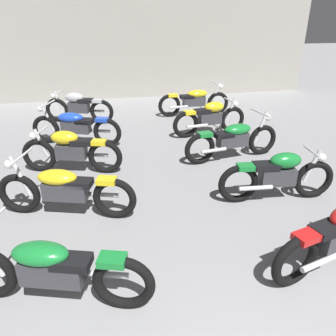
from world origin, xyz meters
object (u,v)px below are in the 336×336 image
motorcycle_left_row_1 (51,269)px  motorcycle_left_row_3 (71,150)px  motorcycle_right_row_2 (278,175)px  motorcycle_left_row_5 (79,107)px  motorcycle_right_row_4 (210,117)px  motorcycle_right_row_5 (194,100)px  motorcycle_left_row_4 (75,126)px  motorcycle_right_row_3 (233,139)px  motorcycle_left_row_2 (65,189)px

motorcycle_left_row_1 → motorcycle_left_row_3: bearing=90.2°
motorcycle_right_row_2 → motorcycle_left_row_5: bearing=124.1°
motorcycle_left_row_3 → motorcycle_right_row_4: size_ratio=0.98×
motorcycle_left_row_1 → motorcycle_right_row_5: size_ratio=0.97×
motorcycle_left_row_4 → motorcycle_right_row_5: size_ratio=0.96×
motorcycle_left_row_5 → motorcycle_right_row_5: (3.36, 0.06, -0.01)m
motorcycle_left_row_5 → motorcycle_right_row_3: size_ratio=0.88×
motorcycle_left_row_1 → motorcycle_left_row_5: (-0.01, 6.57, 0.01)m
motorcycle_left_row_4 → motorcycle_left_row_3: bearing=-90.1°
motorcycle_left_row_1 → motorcycle_right_row_2: motorcycle_left_row_1 is taller
motorcycle_left_row_1 → motorcycle_left_row_3: 3.31m
motorcycle_left_row_3 → motorcycle_right_row_2: same height
motorcycle_left_row_5 → motorcycle_right_row_4: (3.29, -1.70, 0.00)m
motorcycle_left_row_2 → motorcycle_right_row_4: bearing=43.5°
motorcycle_left_row_2 → motorcycle_right_row_5: (3.36, 4.88, 0.00)m
motorcycle_left_row_4 → motorcycle_right_row_2: (3.39, -3.28, 0.01)m
motorcycle_left_row_4 → motorcycle_left_row_5: size_ratio=1.10×
motorcycle_left_row_3 → motorcycle_right_row_5: motorcycle_right_row_5 is taller
motorcycle_left_row_3 → motorcycle_right_row_3: motorcycle_right_row_3 is taller
motorcycle_left_row_5 → motorcycle_left_row_3: bearing=-90.0°
motorcycle_left_row_4 → motorcycle_right_row_3: size_ratio=0.97×
motorcycle_left_row_2 → motorcycle_right_row_4: 4.53m
motorcycle_left_row_5 → motorcycle_right_row_5: motorcycle_right_row_5 is taller
motorcycle_right_row_2 → motorcycle_right_row_3: (-0.10, 1.75, -0.01)m
motorcycle_right_row_2 → motorcycle_right_row_3: size_ratio=0.91×
motorcycle_right_row_3 → motorcycle_right_row_4: (-0.00, 1.56, 0.01)m
motorcycle_right_row_2 → motorcycle_right_row_5: bearing=90.3°
motorcycle_left_row_3 → motorcycle_left_row_5: bearing=90.0°
motorcycle_left_row_1 → motorcycle_left_row_5: size_ratio=1.11×
motorcycle_left_row_1 → motorcycle_left_row_3: size_ratio=1.09×
motorcycle_left_row_1 → motorcycle_right_row_3: (3.29, 3.31, 0.00)m
motorcycle_right_row_4 → motorcycle_left_row_4: bearing=-179.4°
motorcycle_left_row_3 → motorcycle_left_row_4: size_ratio=0.93×
motorcycle_left_row_1 → motorcycle_right_row_5: 7.43m
motorcycle_right_row_2 → motorcycle_right_row_4: bearing=91.7°
motorcycle_left_row_2 → motorcycle_right_row_4: size_ratio=1.07×
motorcycle_left_row_3 → motorcycle_right_row_2: (3.40, -1.75, 0.00)m
motorcycle_left_row_3 → motorcycle_right_row_4: bearing=25.3°
motorcycle_left_row_2 → motorcycle_right_row_4: motorcycle_left_row_2 is taller
motorcycle_left_row_1 → motorcycle_left_row_5: 6.57m
motorcycle_left_row_4 → motorcycle_right_row_5: bearing=28.1°
motorcycle_left_row_5 → motorcycle_left_row_1: bearing=-89.9°
motorcycle_right_row_2 → motorcycle_right_row_5: 5.07m
motorcycle_right_row_2 → motorcycle_left_row_2: bearing=176.7°
motorcycle_left_row_2 → motorcycle_right_row_3: bearing=25.3°
motorcycle_right_row_3 → motorcycle_left_row_3: bearing=179.9°
motorcycle_left_row_1 → motorcycle_left_row_3: motorcycle_left_row_1 is taller
motorcycle_right_row_3 → motorcycle_left_row_4: bearing=155.2°
motorcycle_left_row_2 → motorcycle_left_row_3: size_ratio=1.09×
motorcycle_left_row_5 → motorcycle_right_row_4: size_ratio=0.97×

